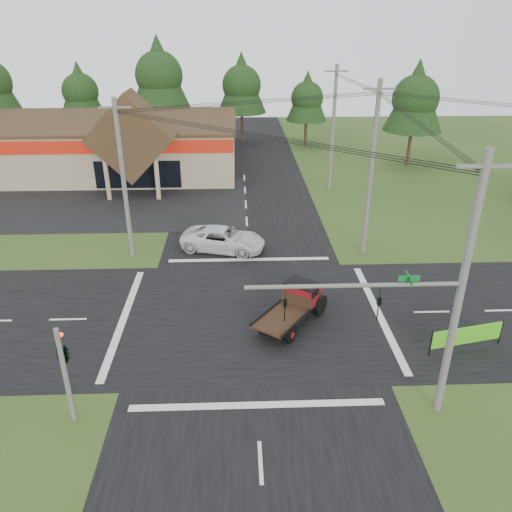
{
  "coord_description": "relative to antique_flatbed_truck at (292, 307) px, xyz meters",
  "views": [
    {
      "loc": [
        -0.67,
        -23.23,
        14.82
      ],
      "look_at": [
        0.33,
        3.02,
        2.2
      ],
      "focal_mm": 35.0,
      "sensor_mm": 36.0,
      "label": 1
    }
  ],
  "objects": [
    {
      "name": "roadside_banner",
      "position": [
        8.31,
        -2.59,
        -0.36
      ],
      "size": [
        3.94,
        0.96,
        1.37
      ],
      "primitive_type": null,
      "rotation": [
        0.0,
        0.0,
        0.21
      ],
      "color": "#48B818",
      "rests_on": "ground"
    },
    {
      "name": "tree_row_d",
      "position": [
        -2.06,
        42.85,
        6.33
      ],
      "size": [
        6.16,
        6.16,
        11.11
      ],
      "color": "#332316",
      "rests_on": "ground"
    },
    {
      "name": "tree_row_b",
      "position": [
        -22.06,
        42.85,
        5.66
      ],
      "size": [
        5.6,
        5.6,
        10.1
      ],
      "color": "#332316",
      "rests_on": "ground"
    },
    {
      "name": "utility_pole_n",
      "position": [
        5.94,
        22.85,
        4.69
      ],
      "size": [
        2.0,
        0.3,
        11.2
      ],
      "color": "#595651",
      "rests_on": "ground"
    },
    {
      "name": "tree_row_e",
      "position": [
        5.94,
        40.85,
        4.99
      ],
      "size": [
        5.04,
        5.04,
        9.09
      ],
      "color": "#332316",
      "rests_on": "ground"
    },
    {
      "name": "road_ew",
      "position": [
        -2.06,
        0.85,
        -1.03
      ],
      "size": [
        120.0,
        12.0,
        0.02
      ],
      "primitive_type": "cube",
      "color": "black",
      "rests_on": "ground"
    },
    {
      "name": "utility_pole_nr",
      "position": [
        5.44,
        -6.65,
        4.59
      ],
      "size": [
        2.0,
        0.3,
        11.0
      ],
      "color": "#595651",
      "rests_on": "ground"
    },
    {
      "name": "traffic_signal_mast",
      "position": [
        3.76,
        -6.65,
        3.38
      ],
      "size": [
        8.12,
        0.24,
        7.0
      ],
      "color": "#595651",
      "rests_on": "ground"
    },
    {
      "name": "ground",
      "position": [
        -2.06,
        0.85,
        -1.04
      ],
      "size": [
        120.0,
        120.0,
        0.0
      ],
      "primitive_type": "plane",
      "color": "#2F4C1B",
      "rests_on": "ground"
    },
    {
      "name": "tree_row_c",
      "position": [
        -12.06,
        41.85,
        7.68
      ],
      "size": [
        7.28,
        7.28,
        13.13
      ],
      "color": "#332316",
      "rests_on": "ground"
    },
    {
      "name": "tree_side_ne",
      "position": [
        15.94,
        30.85,
        6.33
      ],
      "size": [
        6.16,
        6.16,
        11.11
      ],
      "color": "#332316",
      "rests_on": "ground"
    },
    {
      "name": "utility_pole_ne",
      "position": [
        5.94,
        8.85,
        4.84
      ],
      "size": [
        2.0,
        0.3,
        11.5
      ],
      "color": "#595651",
      "rests_on": "ground"
    },
    {
      "name": "traffic_signal_corner",
      "position": [
        -9.56,
        -6.47,
        2.48
      ],
      "size": [
        0.53,
        2.48,
        4.4
      ],
      "color": "#595651",
      "rests_on": "ground"
    },
    {
      "name": "parking_apron",
      "position": [
        -16.06,
        19.85,
        -1.03
      ],
      "size": [
        28.0,
        14.0,
        0.02
      ],
      "primitive_type": "cube",
      "color": "black",
      "rests_on": "ground"
    },
    {
      "name": "road_ns",
      "position": [
        -2.06,
        0.85,
        -1.03
      ],
      "size": [
        12.0,
        120.0,
        0.02
      ],
      "primitive_type": "cube",
      "color": "black",
      "rests_on": "ground"
    },
    {
      "name": "white_pickup",
      "position": [
        -3.81,
        9.57,
        -0.23
      ],
      "size": [
        6.33,
        4.11,
        1.62
      ],
      "primitive_type": "imported",
      "rotation": [
        0.0,
        0.0,
        1.31
      ],
      "color": "silver",
      "rests_on": "ground"
    },
    {
      "name": "antique_flatbed_truck",
      "position": [
        0.0,
        0.0,
        0.0
      ],
      "size": [
        4.5,
        5.15,
        2.09
      ],
      "primitive_type": null,
      "rotation": [
        0.0,
        0.0,
        -0.64
      ],
      "color": "#5B0D10",
      "rests_on": "ground"
    },
    {
      "name": "cvs_building",
      "position": [
        -17.77,
        30.42,
        1.73
      ],
      "size": [
        30.4,
        18.2,
        9.19
      ],
      "color": "tan",
      "rests_on": "ground"
    },
    {
      "name": "utility_pole_nw",
      "position": [
        -10.06,
        8.85,
        4.34
      ],
      "size": [
        2.0,
        0.3,
        10.5
      ],
      "color": "#595651",
      "rests_on": "ground"
    }
  ]
}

